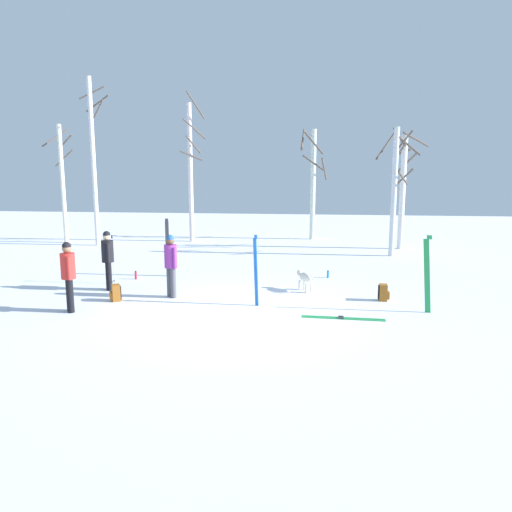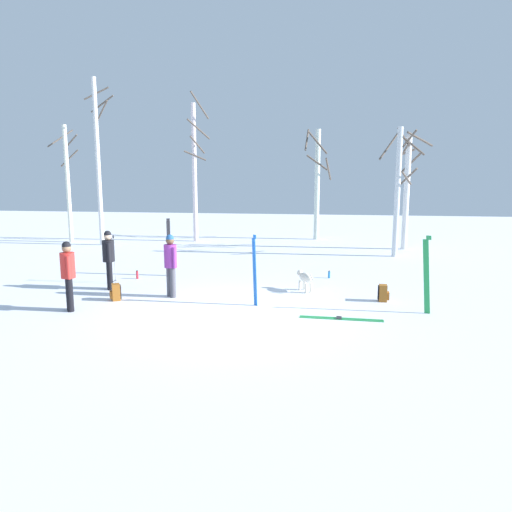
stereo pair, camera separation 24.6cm
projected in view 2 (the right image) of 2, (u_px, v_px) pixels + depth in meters
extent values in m
plane|color=white|center=(232.00, 315.00, 11.22)|extent=(60.00, 60.00, 0.00)
cylinder|color=black|center=(110.00, 276.00, 13.63)|extent=(0.16, 0.16, 0.82)
cylinder|color=black|center=(109.00, 275.00, 13.80)|extent=(0.16, 0.16, 0.82)
cylinder|color=black|center=(108.00, 251.00, 13.59)|extent=(0.34, 0.34, 0.62)
sphere|color=beige|center=(108.00, 236.00, 13.52)|extent=(0.22, 0.22, 0.22)
sphere|color=black|center=(107.00, 234.00, 13.51)|extent=(0.21, 0.21, 0.21)
cylinder|color=black|center=(109.00, 253.00, 13.40)|extent=(0.10, 0.10, 0.56)
cylinder|color=black|center=(108.00, 251.00, 13.79)|extent=(0.10, 0.10, 0.56)
cylinder|color=#4C4C56|center=(173.00, 283.00, 12.78)|extent=(0.16, 0.16, 0.82)
cylinder|color=#4C4C56|center=(170.00, 281.00, 12.92)|extent=(0.16, 0.16, 0.82)
cylinder|color=purple|center=(170.00, 256.00, 12.73)|extent=(0.34, 0.34, 0.62)
sphere|color=brown|center=(170.00, 241.00, 12.66)|extent=(0.22, 0.22, 0.22)
sphere|color=#265999|center=(170.00, 238.00, 12.65)|extent=(0.21, 0.21, 0.21)
cylinder|color=purple|center=(174.00, 258.00, 12.57)|extent=(0.10, 0.10, 0.56)
cylinder|color=purple|center=(167.00, 256.00, 12.89)|extent=(0.10, 0.10, 0.56)
cylinder|color=black|center=(69.00, 293.00, 11.61)|extent=(0.16, 0.16, 0.82)
cylinder|color=black|center=(70.00, 295.00, 11.45)|extent=(0.16, 0.16, 0.82)
cylinder|color=red|center=(68.00, 265.00, 11.41)|extent=(0.34, 0.34, 0.62)
sphere|color=#997051|center=(66.00, 248.00, 11.34)|extent=(0.22, 0.22, 0.22)
sphere|color=black|center=(66.00, 246.00, 11.33)|extent=(0.21, 0.21, 0.21)
cylinder|color=red|center=(67.00, 265.00, 11.60)|extent=(0.10, 0.10, 0.56)
cylinder|color=red|center=(68.00, 268.00, 11.22)|extent=(0.10, 0.10, 0.56)
ellipsoid|color=beige|center=(305.00, 277.00, 13.45)|extent=(0.50, 0.63, 0.26)
sphere|color=beige|center=(300.00, 273.00, 13.74)|extent=(0.18, 0.18, 0.18)
ellipsoid|color=beige|center=(299.00, 273.00, 13.80)|extent=(0.10, 0.12, 0.06)
cylinder|color=beige|center=(311.00, 277.00, 13.11)|extent=(0.13, 0.18, 0.17)
cylinder|color=beige|center=(300.00, 285.00, 13.64)|extent=(0.07, 0.07, 0.28)
cylinder|color=beige|center=(304.00, 285.00, 13.70)|extent=(0.07, 0.07, 0.28)
cylinder|color=beige|center=(306.00, 288.00, 13.29)|extent=(0.07, 0.07, 0.28)
cylinder|color=beige|center=(311.00, 288.00, 13.34)|extent=(0.07, 0.07, 0.28)
cube|color=black|center=(170.00, 249.00, 15.52)|extent=(0.06, 0.07, 1.81)
cube|color=black|center=(169.00, 220.00, 15.36)|extent=(0.05, 0.05, 0.10)
cube|color=black|center=(168.00, 249.00, 15.48)|extent=(0.06, 0.07, 1.81)
cube|color=black|center=(167.00, 220.00, 15.32)|extent=(0.05, 0.05, 0.10)
cube|color=blue|center=(255.00, 272.00, 11.92)|extent=(0.13, 0.13, 1.72)
cube|color=blue|center=(255.00, 237.00, 11.77)|extent=(0.05, 0.06, 0.10)
cube|color=blue|center=(254.00, 272.00, 11.97)|extent=(0.13, 0.13, 1.72)
cube|color=blue|center=(254.00, 237.00, 11.81)|extent=(0.05, 0.06, 0.10)
cube|color=green|center=(428.00, 277.00, 11.22)|extent=(0.20, 0.09, 1.79)
cube|color=green|center=(430.00, 238.00, 11.07)|extent=(0.07, 0.04, 0.10)
cube|color=green|center=(425.00, 277.00, 11.25)|extent=(0.20, 0.09, 1.79)
cube|color=green|center=(427.00, 238.00, 11.10)|extent=(0.07, 0.04, 0.10)
cube|color=green|center=(341.00, 318.00, 10.95)|extent=(1.91, 0.13, 0.02)
cube|color=#333338|center=(339.00, 317.00, 10.96)|extent=(0.12, 0.07, 0.03)
cube|color=green|center=(341.00, 319.00, 10.85)|extent=(1.91, 0.13, 0.02)
cube|color=#333338|center=(339.00, 318.00, 10.86)|extent=(0.12, 0.07, 0.03)
cylinder|color=#B2B2BC|center=(114.00, 261.00, 14.53)|extent=(0.02, 0.10, 1.38)
cylinder|color=black|center=(113.00, 237.00, 14.40)|extent=(0.04, 0.04, 0.10)
cylinder|color=black|center=(115.00, 280.00, 14.63)|extent=(0.07, 0.07, 0.01)
cylinder|color=#B2B2BC|center=(112.00, 261.00, 14.38)|extent=(0.02, 0.10, 1.38)
cylinder|color=black|center=(111.00, 237.00, 14.26)|extent=(0.04, 0.04, 0.10)
cylinder|color=black|center=(113.00, 281.00, 14.49)|extent=(0.07, 0.07, 0.01)
cube|color=#99591E|center=(116.00, 292.00, 12.52)|extent=(0.30, 0.32, 0.44)
cube|color=#99591E|center=(111.00, 295.00, 12.49)|extent=(0.15, 0.20, 0.20)
cube|color=black|center=(120.00, 291.00, 12.63)|extent=(0.04, 0.04, 0.37)
cube|color=black|center=(121.00, 292.00, 12.50)|extent=(0.04, 0.04, 0.37)
cube|color=#99591E|center=(383.00, 293.00, 12.42)|extent=(0.21, 0.27, 0.44)
cube|color=#99591E|center=(388.00, 296.00, 12.41)|extent=(0.07, 0.20, 0.20)
cube|color=black|center=(379.00, 294.00, 12.37)|extent=(0.03, 0.04, 0.37)
cube|color=black|center=(378.00, 292.00, 12.51)|extent=(0.03, 0.04, 0.37)
cylinder|color=red|center=(137.00, 275.00, 15.14)|extent=(0.07, 0.07, 0.25)
cylinder|color=black|center=(137.00, 271.00, 15.12)|extent=(0.05, 0.05, 0.02)
cylinder|color=#1E72BF|center=(329.00, 275.00, 15.25)|extent=(0.07, 0.07, 0.22)
cylinder|color=black|center=(329.00, 271.00, 15.23)|extent=(0.05, 0.05, 0.02)
cylinder|color=silver|center=(68.00, 184.00, 23.12)|extent=(0.20, 0.20, 5.69)
cylinder|color=brown|center=(72.00, 141.00, 23.10)|extent=(0.79, 0.37, 0.58)
cylinder|color=brown|center=(60.00, 138.00, 23.22)|extent=(0.90, 1.04, 0.92)
cylinder|color=brown|center=(70.00, 158.00, 23.34)|extent=(0.92, 0.22, 0.85)
cylinder|color=silver|center=(98.00, 163.00, 21.96)|extent=(0.21, 0.21, 7.68)
cylinder|color=brown|center=(96.00, 93.00, 21.98)|extent=(1.14, 0.41, 0.65)
cylinder|color=brown|center=(102.00, 104.00, 22.07)|extent=(1.23, 0.22, 0.76)
cylinder|color=brown|center=(102.00, 110.00, 21.87)|extent=(0.77, 0.46, 0.85)
cylinder|color=silver|center=(194.00, 174.00, 23.34)|extent=(0.23, 0.23, 6.74)
cylinder|color=brown|center=(197.00, 145.00, 22.81)|extent=(0.64, 0.61, 0.84)
cylinder|color=brown|center=(200.00, 105.00, 22.44)|extent=(0.72, 0.92, 1.20)
cylinder|color=brown|center=(198.00, 129.00, 22.51)|extent=(0.96, 0.83, 0.92)
cylinder|color=brown|center=(195.00, 156.00, 22.70)|extent=(1.03, 0.45, 0.50)
cylinder|color=silver|center=(317.00, 185.00, 24.16)|extent=(0.26, 0.26, 5.58)
cylinder|color=brown|center=(307.00, 140.00, 23.90)|extent=(0.18, 1.19, 1.15)
cylinder|color=brown|center=(317.00, 163.00, 23.47)|extent=(1.09, 0.12, 0.80)
cylinder|color=brown|center=(318.00, 143.00, 23.36)|extent=(0.99, 0.10, 1.12)
cylinder|color=brown|center=(328.00, 169.00, 23.82)|extent=(0.34, 1.18, 1.10)
cylinder|color=silver|center=(397.00, 193.00, 18.96)|extent=(0.22, 0.22, 5.17)
cylinder|color=brown|center=(406.00, 178.00, 18.60)|extent=(0.54, 0.65, 0.56)
cylinder|color=brown|center=(408.00, 141.00, 18.84)|extent=(0.65, 0.75, 0.87)
cylinder|color=brown|center=(408.00, 177.00, 19.06)|extent=(0.62, 0.91, 0.75)
cylinder|color=brown|center=(404.00, 151.00, 18.82)|extent=(0.43, 0.50, 0.72)
cylinder|color=brown|center=(390.00, 145.00, 19.09)|extent=(0.92, 0.76, 1.23)
cylinder|color=white|center=(406.00, 193.00, 20.89)|extent=(0.25, 0.25, 5.01)
cylinder|color=brown|center=(406.00, 153.00, 20.96)|extent=(0.79, 0.19, 0.37)
cylinder|color=brown|center=(404.00, 137.00, 20.32)|extent=(0.53, 0.66, 0.86)
cylinder|color=brown|center=(420.00, 139.00, 19.89)|extent=(1.22, 0.79, 0.60)
cylinder|color=brown|center=(411.00, 144.00, 19.98)|extent=(1.20, 0.12, 1.00)
cylinder|color=brown|center=(411.00, 162.00, 21.01)|extent=(0.87, 0.52, 0.94)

